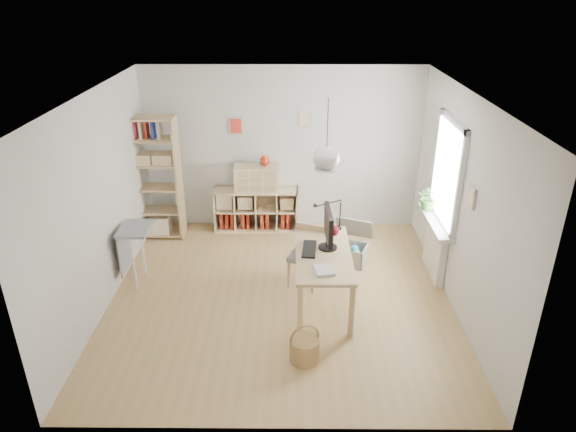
{
  "coord_description": "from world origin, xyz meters",
  "views": [
    {
      "loc": [
        0.15,
        -5.83,
        3.89
      ],
      "look_at": [
        0.1,
        0.3,
        1.05
      ],
      "focal_mm": 32.0,
      "sensor_mm": 36.0,
      "label": 1
    }
  ],
  "objects_px": {
    "desk": "(323,259)",
    "tall_bookshelf": "(154,174)",
    "monitor": "(328,227)",
    "drawer_chest": "(257,178)",
    "cube_shelf": "(255,212)",
    "chair": "(307,252)",
    "storage_chest": "(349,249)"
  },
  "relations": [
    {
      "from": "desk",
      "to": "cube_shelf",
      "type": "distance_m",
      "value": 2.48
    },
    {
      "from": "desk",
      "to": "tall_bookshelf",
      "type": "distance_m",
      "value": 3.27
    },
    {
      "from": "tall_bookshelf",
      "to": "monitor",
      "type": "height_order",
      "value": "tall_bookshelf"
    },
    {
      "from": "cube_shelf",
      "to": "desk",
      "type": "bearing_deg",
      "value": -65.39
    },
    {
      "from": "desk",
      "to": "cube_shelf",
      "type": "bearing_deg",
      "value": 114.61
    },
    {
      "from": "chair",
      "to": "storage_chest",
      "type": "distance_m",
      "value": 0.94
    },
    {
      "from": "desk",
      "to": "chair",
      "type": "height_order",
      "value": "chair"
    },
    {
      "from": "cube_shelf",
      "to": "tall_bookshelf",
      "type": "height_order",
      "value": "tall_bookshelf"
    },
    {
      "from": "storage_chest",
      "to": "monitor",
      "type": "distance_m",
      "value": 1.38
    },
    {
      "from": "chair",
      "to": "drawer_chest",
      "type": "bearing_deg",
      "value": 137.53
    },
    {
      "from": "cube_shelf",
      "to": "storage_chest",
      "type": "distance_m",
      "value": 1.85
    },
    {
      "from": "chair",
      "to": "storage_chest",
      "type": "bearing_deg",
      "value": 65.81
    },
    {
      "from": "storage_chest",
      "to": "monitor",
      "type": "xyz_separation_m",
      "value": [
        -0.4,
        -1.01,
        0.85
      ]
    },
    {
      "from": "desk",
      "to": "drawer_chest",
      "type": "xyz_separation_m",
      "value": [
        -0.98,
        2.19,
        0.27
      ]
    },
    {
      "from": "monitor",
      "to": "cube_shelf",
      "type": "bearing_deg",
      "value": 115.21
    },
    {
      "from": "chair",
      "to": "storage_chest",
      "type": "relative_size",
      "value": 1.06
    },
    {
      "from": "chair",
      "to": "monitor",
      "type": "distance_m",
      "value": 0.73
    },
    {
      "from": "tall_bookshelf",
      "to": "monitor",
      "type": "xyz_separation_m",
      "value": [
        2.65,
        -1.82,
        -0.04
      ]
    },
    {
      "from": "cube_shelf",
      "to": "storage_chest",
      "type": "relative_size",
      "value": 1.76
    },
    {
      "from": "monitor",
      "to": "drawer_chest",
      "type": "bearing_deg",
      "value": 114.7
    },
    {
      "from": "tall_bookshelf",
      "to": "storage_chest",
      "type": "height_order",
      "value": "tall_bookshelf"
    },
    {
      "from": "cube_shelf",
      "to": "monitor",
      "type": "xyz_separation_m",
      "value": [
        1.08,
        -2.11,
        0.75
      ]
    },
    {
      "from": "tall_bookshelf",
      "to": "monitor",
      "type": "bearing_deg",
      "value": -34.55
    },
    {
      "from": "cube_shelf",
      "to": "storage_chest",
      "type": "bearing_deg",
      "value": -36.54
    },
    {
      "from": "tall_bookshelf",
      "to": "drawer_chest",
      "type": "bearing_deg",
      "value": 8.49
    },
    {
      "from": "chair",
      "to": "monitor",
      "type": "height_order",
      "value": "monitor"
    },
    {
      "from": "storage_chest",
      "to": "desk",
      "type": "bearing_deg",
      "value": -90.47
    },
    {
      "from": "desk",
      "to": "storage_chest",
      "type": "distance_m",
      "value": 1.31
    },
    {
      "from": "desk",
      "to": "chair",
      "type": "distance_m",
      "value": 0.58
    },
    {
      "from": "drawer_chest",
      "to": "cube_shelf",
      "type": "bearing_deg",
      "value": 135.12
    },
    {
      "from": "desk",
      "to": "tall_bookshelf",
      "type": "relative_size",
      "value": 0.75
    },
    {
      "from": "cube_shelf",
      "to": "drawer_chest",
      "type": "relative_size",
      "value": 1.92
    }
  ]
}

